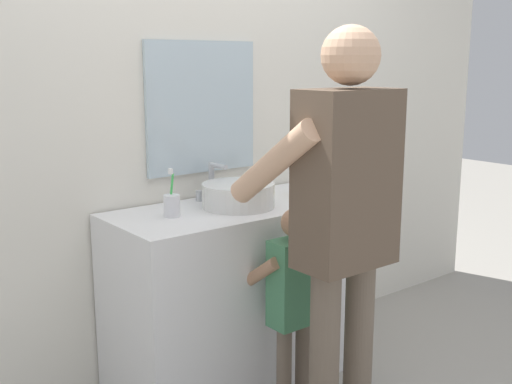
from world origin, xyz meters
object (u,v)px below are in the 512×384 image
toothbrush_cup (172,205)px  soap_bottle (298,183)px  adult_parent (343,206)px  child_toddler (293,294)px

toothbrush_cup → soap_bottle: 0.70m
adult_parent → child_toddler: bearing=91.5°
child_toddler → soap_bottle: bearing=46.3°
toothbrush_cup → soap_bottle: bearing=-2.1°
soap_bottle → adult_parent: 0.75m
soap_bottle → child_toddler: size_ratio=0.18×
soap_bottle → adult_parent: (-0.36, -0.65, 0.06)m
toothbrush_cup → adult_parent: (0.34, -0.68, 0.07)m
toothbrush_cup → adult_parent: 0.76m
soap_bottle → adult_parent: adult_parent is taller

